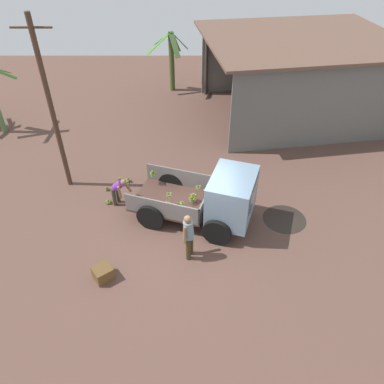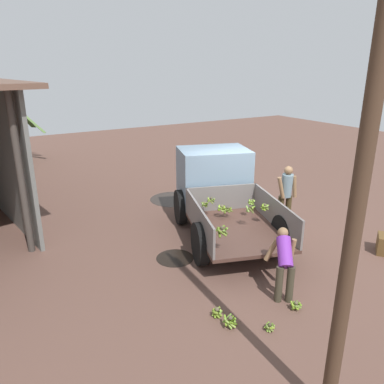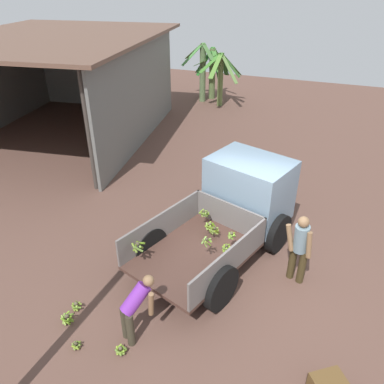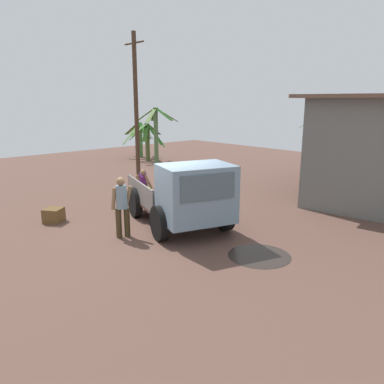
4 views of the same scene
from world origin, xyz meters
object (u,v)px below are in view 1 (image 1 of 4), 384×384
Objects in this scene: utility_pole at (51,108)px; cargo_truck at (219,198)px; banana_bunch_on_ground_2 at (108,201)px; banana_bunch_on_ground_3 at (128,180)px; banana_bunch_on_ground_1 at (120,180)px; wooden_crate_0 at (103,273)px; person_foreground_visitor at (189,235)px; person_worker_loading at (119,189)px; banana_bunch_on_ground_0 at (107,189)px.

cargo_truck is at bearing -21.14° from utility_pole.
banana_bunch_on_ground_3 reaches higher than banana_bunch_on_ground_2.
wooden_crate_0 reaches higher than banana_bunch_on_ground_1.
wooden_crate_0 is (-0.10, -4.83, 0.11)m from banana_bunch_on_ground_3.
person_foreground_visitor reaches higher than banana_bunch_on_ground_2.
utility_pole is 30.29× the size of banana_bunch_on_ground_2.
person_foreground_visitor is 7.21× the size of banana_bunch_on_ground_3.
person_foreground_visitor is 4.86m from banana_bunch_on_ground_1.
person_foreground_visitor is (-1.00, -1.59, -0.14)m from cargo_truck.
person_worker_loading reaches higher than banana_bunch_on_ground_2.
person_foreground_visitor reaches higher than banana_bunch_on_ground_0.
wooden_crate_0 reaches higher than banana_bunch_on_ground_2.
banana_bunch_on_ground_0 is at bearing 175.03° from cargo_truck.
banana_bunch_on_ground_1 is 1.13× the size of banana_bunch_on_ground_3.
wooden_crate_0 is (-0.02, -3.38, -0.53)m from person_worker_loading.
cargo_truck is 1.88m from person_foreground_visitor.
banana_bunch_on_ground_0 is (-0.67, 0.89, -0.67)m from person_worker_loading.
cargo_truck is 4.29m from banana_bunch_on_ground_3.
cargo_truck reaches higher than person_worker_loading.
person_foreground_visitor is at bearing -54.40° from banana_bunch_on_ground_1.
person_foreground_visitor is 6.38× the size of banana_bunch_on_ground_1.
person_foreground_visitor is at bearing -104.13° from cargo_truck.
utility_pole is at bearing 177.01° from cargo_truck.
banana_bunch_on_ground_3 is at bearing 119.36° from person_worker_loading.
banana_bunch_on_ground_2 is at bearing -76.40° from banana_bunch_on_ground_0.
banana_bunch_on_ground_0 is at bearing 103.60° from banana_bunch_on_ground_2.
banana_bunch_on_ground_3 is (0.75, 0.55, 0.02)m from banana_bunch_on_ground_0.
cargo_truck is 8.75× the size of wooden_crate_0.
utility_pole reaches higher than banana_bunch_on_ground_0.
banana_bunch_on_ground_2 is 3.51m from wooden_crate_0.
banana_bunch_on_ground_0 is 0.66m from banana_bunch_on_ground_1.
utility_pole is 6.54m from person_foreground_visitor.
person_foreground_visitor is at bearing -40.64° from banana_bunch_on_ground_2.
banana_bunch_on_ground_3 is at bearing 2.89° from utility_pole.
utility_pole is 4.92× the size of person_worker_loading.
person_foreground_visitor is (4.77, -3.82, -2.33)m from utility_pole.
banana_bunch_on_ground_1 is (-0.25, 1.41, -0.63)m from person_worker_loading.
banana_bunch_on_ground_0 is at bearing -129.09° from banana_bunch_on_ground_1.
utility_pole is 3.57m from banana_bunch_on_ground_0.
utility_pole is at bearing -177.11° from banana_bunch_on_ground_3.
banana_bunch_on_ground_3 is at bearing 6.51° from banana_bunch_on_ground_1.
person_worker_loading is 3.43m from wooden_crate_0.
utility_pole reaches higher than person_foreground_visitor.
wooden_crate_0 is (0.65, -4.28, 0.13)m from banana_bunch_on_ground_0.
person_foreground_visitor is 1.30× the size of person_worker_loading.
cargo_truck is at bearing 18.49° from person_worker_loading.
wooden_crate_0 is at bearing 38.73° from person_foreground_visitor.
utility_pole reaches higher than banana_bunch_on_ground_1.
banana_bunch_on_ground_1 reaches higher than banana_bunch_on_ground_0.
wooden_crate_0 is at bearing -81.36° from banana_bunch_on_ground_0.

